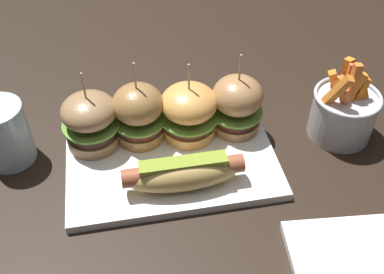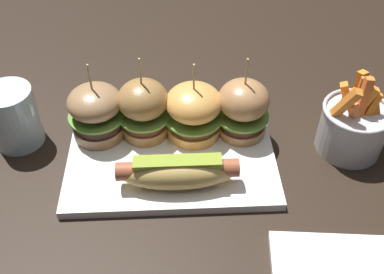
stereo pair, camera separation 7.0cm
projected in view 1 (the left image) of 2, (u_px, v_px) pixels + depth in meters
name	position (u px, v px, depth m)	size (l,w,h in m)	color
ground_plane	(172.00, 164.00, 0.73)	(3.00, 3.00, 0.00)	black
platter_main	(172.00, 161.00, 0.73)	(0.32, 0.21, 0.01)	white
hot_dog	(183.00, 172.00, 0.66)	(0.18, 0.05, 0.05)	tan
slider_far_left	(91.00, 121.00, 0.71)	(0.09, 0.09, 0.14)	#926E49
slider_center_left	(139.00, 113.00, 0.72)	(0.08, 0.08, 0.14)	olive
slider_center_right	(189.00, 111.00, 0.73)	(0.09, 0.09, 0.13)	#D59548
slider_far_right	(237.00, 104.00, 0.74)	(0.09, 0.09, 0.14)	#A27347
fries_bucket	(343.00, 112.00, 0.75)	(0.11, 0.11, 0.14)	#B7BABF
water_glass	(3.00, 134.00, 0.71)	(0.08, 0.08, 0.10)	silver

